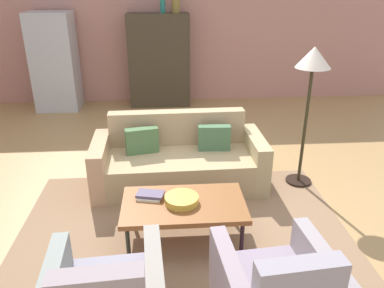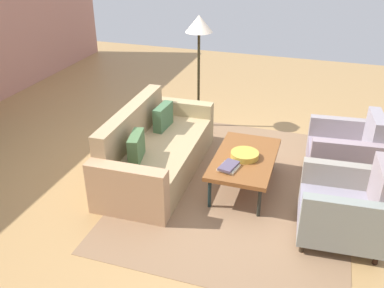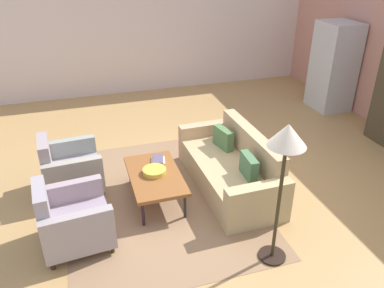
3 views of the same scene
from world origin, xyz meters
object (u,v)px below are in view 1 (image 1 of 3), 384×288
object	(u,v)px
book_stack	(150,195)
refrigerator	(55,62)
coffee_table	(184,206)
vase_round	(176,4)
cabinet	(159,61)
floor_lamp	(312,71)
vase_tall	(163,6)
couch	(179,161)
fruit_bowl	(182,200)

from	to	relation	value
book_stack	refrigerator	xyz separation A→B (m)	(-1.93, 4.27, 0.48)
coffee_table	vase_round	size ratio (longest dim) A/B	3.73
cabinet	floor_lamp	size ratio (longest dim) A/B	1.05
cabinet	coffee_table	bearing A→B (deg)	-86.83
coffee_table	book_stack	size ratio (longest dim) A/B	4.11
vase_tall	vase_round	world-z (taller)	vase_round
coffee_table	floor_lamp	size ratio (longest dim) A/B	0.70
cabinet	vase_round	bearing A→B (deg)	-0.77
couch	coffee_table	bearing A→B (deg)	88.70
vase_round	refrigerator	bearing A→B (deg)	-177.58
cabinet	vase_tall	distance (m)	1.03
cabinet	refrigerator	size ratio (longest dim) A/B	0.97
book_stack	vase_round	xyz separation A→B (m)	(0.43, 4.37, 1.52)
book_stack	floor_lamp	size ratio (longest dim) A/B	0.17
vase_tall	cabinet	bearing A→B (deg)	177.29
vase_tall	vase_round	size ratio (longest dim) A/B	0.76
vase_tall	refrigerator	xyz separation A→B (m)	(-2.11, -0.10, -1.00)
coffee_table	floor_lamp	xyz separation A→B (m)	(1.53, 1.05, 1.06)
cabinet	vase_tall	size ratio (longest dim) A/B	7.37
coffee_table	fruit_bowl	world-z (taller)	fruit_bowl
fruit_bowl	vase_round	xyz separation A→B (m)	(0.12, 4.49, 1.51)
couch	fruit_bowl	xyz separation A→B (m)	(-0.02, -1.19, 0.16)
fruit_bowl	refrigerator	size ratio (longest dim) A/B	0.18
couch	book_stack	world-z (taller)	couch
floor_lamp	fruit_bowl	bearing A→B (deg)	-145.90
cabinet	refrigerator	distance (m)	2.01
couch	refrigerator	size ratio (longest dim) A/B	1.15
refrigerator	floor_lamp	size ratio (longest dim) A/B	1.08
floor_lamp	book_stack	bearing A→B (deg)	-153.37
couch	vase_round	size ratio (longest dim) A/B	6.59
fruit_bowl	vase_tall	size ratio (longest dim) A/B	1.35
cabinet	floor_lamp	distance (m)	3.92
couch	coffee_table	size ratio (longest dim) A/B	1.77
coffee_table	vase_tall	size ratio (longest dim) A/B	4.91
fruit_bowl	vase_tall	xyz separation A→B (m)	(-0.13, 4.49, 1.47)
couch	vase_round	distance (m)	3.71
fruit_bowl	vase_round	size ratio (longest dim) A/B	1.03
fruit_bowl	vase_tall	world-z (taller)	vase_tall
vase_round	fruit_bowl	bearing A→B (deg)	-91.54
coffee_table	vase_round	bearing A→B (deg)	88.72
couch	coffee_table	world-z (taller)	couch
refrigerator	coffee_table	bearing A→B (deg)	-62.80
fruit_bowl	floor_lamp	world-z (taller)	floor_lamp
cabinet	vase_tall	bearing A→B (deg)	-2.71
couch	cabinet	world-z (taller)	cabinet
couch	vase_tall	distance (m)	3.69
couch	cabinet	size ratio (longest dim) A/B	1.18
coffee_table	vase_round	world-z (taller)	vase_round
vase_tall	vase_round	distance (m)	0.25
coffee_table	book_stack	world-z (taller)	book_stack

